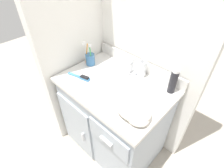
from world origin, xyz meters
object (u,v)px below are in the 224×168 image
at_px(shaving_cream_can, 173,81).
at_px(toothbrush_cup, 90,59).
at_px(soap_dispenser, 142,69).
at_px(hand_towel, 134,111).
at_px(hairbrush, 82,77).

bearing_deg(shaving_cream_can, toothbrush_cup, -166.50).
relative_size(soap_dispenser, hand_towel, 0.68).
bearing_deg(hairbrush, shaving_cream_can, 15.53).
bearing_deg(toothbrush_cup, hand_towel, -16.98).
xyz_separation_m(toothbrush_cup, soap_dispenser, (0.40, 0.16, 0.02)).
bearing_deg(soap_dispenser, hairbrush, -132.89).
height_order(shaving_cream_can, hairbrush, shaving_cream_can).
xyz_separation_m(toothbrush_cup, hand_towel, (0.60, -0.18, -0.01)).
height_order(hairbrush, hand_towel, hand_towel).
xyz_separation_m(shaving_cream_can, hairbrush, (-0.55, -0.33, -0.08)).
height_order(shaving_cream_can, hand_towel, shaving_cream_can).
height_order(toothbrush_cup, hairbrush, toothbrush_cup).
relative_size(toothbrush_cup, hairbrush, 1.05).
relative_size(shaving_cream_can, hairbrush, 0.97).
bearing_deg(hairbrush, soap_dispenser, 31.99).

